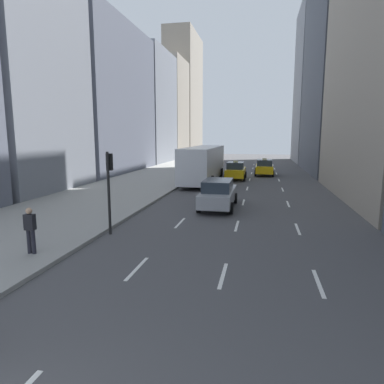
# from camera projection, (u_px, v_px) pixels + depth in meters

# --- Properties ---
(sidewalk_left) EXTENTS (8.00, 66.00, 0.15)m
(sidewalk_left) POSITION_uv_depth(u_px,v_px,m) (140.00, 183.00, 30.79)
(sidewalk_left) COLOR gray
(sidewalk_left) RESTS_ON ground
(lane_markings) EXTENTS (5.72, 56.00, 0.01)m
(lane_markings) POSITION_uv_depth(u_px,v_px,m) (246.00, 195.00, 25.05)
(lane_markings) COLOR white
(lane_markings) RESTS_ON ground
(building_row_left) EXTENTS (6.00, 82.88, 30.25)m
(building_row_left) POSITION_uv_depth(u_px,v_px,m) (121.00, 71.00, 42.89)
(building_row_left) COLOR slate
(building_row_left) RESTS_ON ground
(building_row_right) EXTENTS (6.00, 63.86, 36.65)m
(building_row_right) POSITION_uv_depth(u_px,v_px,m) (364.00, 1.00, 29.74)
(building_row_right) COLOR #4C515B
(building_row_right) RESTS_ON ground
(taxi_lead) EXTENTS (2.02, 4.40, 1.87)m
(taxi_lead) POSITION_uv_depth(u_px,v_px,m) (236.00, 171.00, 33.72)
(taxi_lead) COLOR yellow
(taxi_lead) RESTS_ON ground
(taxi_second) EXTENTS (2.02, 4.40, 1.87)m
(taxi_second) POSITION_uv_depth(u_px,v_px,m) (264.00, 167.00, 37.25)
(taxi_second) COLOR yellow
(taxi_second) RESTS_ON ground
(sedan_black_near) EXTENTS (2.02, 4.97, 1.72)m
(sedan_black_near) POSITION_uv_depth(u_px,v_px,m) (218.00, 193.00, 20.29)
(sedan_black_near) COLOR #9EA0A5
(sedan_black_near) RESTS_ON ground
(city_bus) EXTENTS (2.80, 11.61, 3.25)m
(city_bus) POSITION_uv_depth(u_px,v_px,m) (203.00, 163.00, 31.66)
(city_bus) COLOR silver
(city_bus) RESTS_ON ground
(pedestrian_mid_block) EXTENTS (0.36, 0.22, 1.65)m
(pedestrian_mid_block) POSITION_uv_depth(u_px,v_px,m) (30.00, 228.00, 11.94)
(pedestrian_mid_block) COLOR #23232D
(pedestrian_mid_block) RESTS_ON sidewalk_left
(traffic_light_pole) EXTENTS (0.24, 0.42, 3.60)m
(traffic_light_pole) POSITION_uv_depth(u_px,v_px,m) (109.00, 179.00, 14.71)
(traffic_light_pole) COLOR black
(traffic_light_pole) RESTS_ON ground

